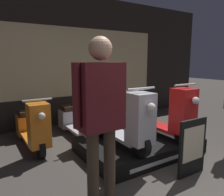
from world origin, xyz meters
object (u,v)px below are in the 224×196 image
(scooter_backrow_0, at_px, (32,127))
(person_left_browsing, at_px, (101,108))
(scooter_display_left, at_px, (119,122))
(price_sign_board, at_px, (192,147))
(scooter_display_right, at_px, (160,114))
(scooter_backrow_2, at_px, (116,114))
(scooter_backrow_1, at_px, (79,120))

(scooter_backrow_0, bearing_deg, person_left_browsing, -82.65)
(scooter_display_left, distance_m, price_sign_board, 1.14)
(scooter_display_right, xyz_separation_m, scooter_backrow_2, (-0.14, 1.25, -0.24))
(scooter_display_left, xyz_separation_m, person_left_browsing, (-0.82, -0.86, 0.48))
(price_sign_board, bearing_deg, scooter_backrow_0, 126.79)
(scooter_backrow_0, bearing_deg, price_sign_board, -53.21)
(scooter_backrow_0, xyz_separation_m, price_sign_board, (1.66, -2.22, 0.02))
(scooter_display_right, bearing_deg, price_sign_board, -108.17)
(scooter_display_right, bearing_deg, person_left_browsing, -153.30)
(scooter_display_left, bearing_deg, scooter_backrow_0, 131.09)
(person_left_browsing, distance_m, price_sign_board, 1.55)
(scooter_display_left, distance_m, person_left_browsing, 1.28)
(scooter_backrow_1, height_order, scooter_backrow_2, same)
(scooter_display_right, height_order, person_left_browsing, person_left_browsing)
(scooter_display_right, height_order, scooter_backrow_2, scooter_display_right)
(scooter_display_right, bearing_deg, scooter_backrow_1, 130.27)
(price_sign_board, bearing_deg, scooter_backrow_2, 85.41)
(scooter_backrow_2, distance_m, person_left_browsing, 2.72)
(scooter_backrow_0, bearing_deg, scooter_backrow_2, 0.00)
(scooter_backrow_0, bearing_deg, scooter_display_left, -48.91)
(scooter_backrow_0, relative_size, scooter_backrow_2, 1.00)
(price_sign_board, bearing_deg, scooter_display_right, 71.83)
(scooter_display_right, height_order, scooter_backrow_0, scooter_display_right)
(scooter_backrow_1, bearing_deg, person_left_browsing, -107.07)
(scooter_backrow_2, xyz_separation_m, price_sign_board, (-0.18, -2.22, 0.02))
(scooter_display_left, bearing_deg, person_left_browsing, -133.64)
(scooter_display_left, xyz_separation_m, scooter_display_right, (0.89, 0.00, 0.00))
(scooter_backrow_2, height_order, person_left_browsing, person_left_browsing)
(scooter_backrow_0, bearing_deg, scooter_display_right, -32.29)
(scooter_display_right, xyz_separation_m, price_sign_board, (-0.32, -0.97, -0.22))
(price_sign_board, bearing_deg, scooter_backrow_1, 108.46)
(scooter_display_left, height_order, scooter_display_right, same)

